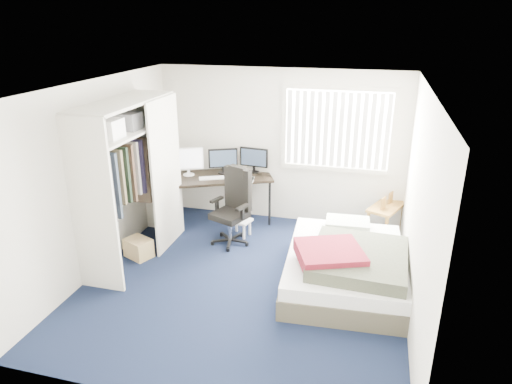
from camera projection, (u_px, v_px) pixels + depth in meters
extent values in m
plane|color=black|center=(245.00, 281.00, 5.94)|extent=(4.20, 4.20, 0.00)
plane|color=silver|center=(280.00, 147.00, 7.39)|extent=(4.00, 0.00, 4.00)
plane|color=silver|center=(170.00, 284.00, 3.60)|extent=(4.00, 0.00, 4.00)
plane|color=silver|center=(98.00, 178.00, 5.97)|extent=(0.00, 4.20, 4.20)
plane|color=silver|center=(418.00, 209.00, 5.01)|extent=(0.00, 4.20, 4.20)
plane|color=white|center=(243.00, 87.00, 5.04)|extent=(4.20, 4.20, 0.00)
cube|color=white|center=(337.00, 129.00, 7.03)|extent=(1.60, 0.02, 1.20)
cube|color=beige|center=(340.00, 88.00, 6.77)|extent=(1.72, 0.06, 0.06)
cube|color=beige|center=(335.00, 169.00, 7.23)|extent=(1.72, 0.06, 0.06)
cube|color=white|center=(337.00, 130.00, 6.97)|extent=(1.60, 0.04, 1.16)
cube|color=beige|center=(93.00, 208.00, 5.41)|extent=(0.60, 0.04, 2.20)
cube|color=beige|center=(160.00, 164.00, 7.03)|extent=(0.60, 0.04, 2.20)
cube|color=beige|center=(122.00, 102.00, 5.83)|extent=(0.60, 1.80, 0.04)
cube|color=beige|center=(125.00, 131.00, 5.96)|extent=(0.56, 1.74, 0.03)
cylinder|color=silver|center=(126.00, 140.00, 6.01)|extent=(0.03, 1.72, 0.03)
cube|color=#26262B|center=(126.00, 175.00, 6.08)|extent=(0.38, 1.10, 0.90)
cube|color=beige|center=(167.00, 175.00, 6.55)|extent=(0.03, 0.90, 2.20)
cube|color=white|center=(105.00, 129.00, 5.51)|extent=(0.38, 0.30, 0.24)
cube|color=gray|center=(126.00, 121.00, 5.96)|extent=(0.34, 0.28, 0.22)
cube|color=black|center=(221.00, 177.00, 7.44)|extent=(1.78, 1.36, 0.04)
cylinder|color=black|center=(177.00, 210.00, 7.17)|extent=(0.04, 0.04, 0.76)
cylinder|color=black|center=(176.00, 196.00, 7.75)|extent=(0.04, 0.04, 0.76)
cylinder|color=black|center=(270.00, 204.00, 7.41)|extent=(0.04, 0.04, 0.76)
cylinder|color=black|center=(262.00, 190.00, 7.99)|extent=(0.04, 0.04, 0.76)
cube|color=white|center=(188.00, 159.00, 7.36)|extent=(0.47, 0.24, 0.36)
cube|color=white|center=(188.00, 159.00, 7.36)|extent=(0.41, 0.19, 0.31)
cube|color=black|center=(223.00, 158.00, 7.46)|extent=(0.45, 0.23, 0.32)
cube|color=#1E2838|center=(223.00, 158.00, 7.46)|extent=(0.39, 0.19, 0.27)
cube|color=black|center=(254.00, 157.00, 7.51)|extent=(0.45, 0.23, 0.32)
cube|color=#1E2838|center=(254.00, 157.00, 7.51)|extent=(0.39, 0.19, 0.27)
cube|color=white|center=(212.00, 178.00, 7.30)|extent=(0.42, 0.29, 0.02)
cube|color=black|center=(232.00, 177.00, 7.35)|extent=(0.10, 0.12, 0.02)
cylinder|color=silver|center=(241.00, 171.00, 7.40)|extent=(0.08, 0.08, 0.16)
cube|color=white|center=(221.00, 176.00, 7.43)|extent=(0.39, 0.38, 0.00)
cube|color=black|center=(230.00, 239.00, 6.93)|extent=(0.71, 0.71, 0.11)
cylinder|color=silver|center=(230.00, 228.00, 6.86)|extent=(0.05, 0.05, 0.37)
cube|color=black|center=(230.00, 215.00, 6.79)|extent=(0.59, 0.59, 0.09)
cube|color=black|center=(238.00, 188.00, 6.81)|extent=(0.46, 0.25, 0.64)
cube|color=black|center=(238.00, 171.00, 6.72)|extent=(0.30, 0.20, 0.15)
cube|color=black|center=(217.00, 200.00, 6.86)|extent=(0.15, 0.26, 0.04)
cube|color=black|center=(242.00, 207.00, 6.58)|extent=(0.15, 0.26, 0.04)
cube|color=white|center=(240.00, 220.00, 7.10)|extent=(0.39, 0.34, 0.03)
cylinder|color=white|center=(230.00, 228.00, 7.13)|extent=(0.04, 0.04, 0.25)
cylinder|color=white|center=(236.00, 224.00, 7.28)|extent=(0.04, 0.04, 0.25)
cylinder|color=white|center=(244.00, 232.00, 7.02)|extent=(0.04, 0.04, 0.25)
cylinder|color=white|center=(250.00, 228.00, 7.17)|extent=(0.04, 0.04, 0.25)
cube|color=brown|center=(387.00, 206.00, 7.02)|extent=(0.63, 0.83, 0.04)
cube|color=brown|center=(367.00, 226.00, 6.95)|extent=(0.05, 0.05, 0.47)
cube|color=brown|center=(385.00, 212.00, 7.44)|extent=(0.05, 0.05, 0.47)
cube|color=brown|center=(386.00, 231.00, 6.78)|extent=(0.05, 0.05, 0.47)
cube|color=brown|center=(402.00, 217.00, 7.27)|extent=(0.05, 0.05, 0.47)
cube|color=brown|center=(383.00, 203.00, 6.85)|extent=(0.07, 0.14, 0.18)
cube|color=brown|center=(391.00, 198.00, 7.06)|extent=(0.07, 0.14, 0.18)
cube|color=#464132|center=(345.00, 273.00, 5.88)|extent=(1.60, 2.06, 0.26)
cube|color=white|center=(346.00, 259.00, 5.80)|extent=(1.55, 2.02, 0.18)
cube|color=beige|center=(347.00, 225.00, 6.39)|extent=(0.62, 0.43, 0.14)
cube|color=#34382A|center=(359.00, 259.00, 5.49)|extent=(1.17, 1.28, 0.18)
cube|color=#5F1019|center=(330.00, 254.00, 5.44)|extent=(0.95, 0.93, 0.16)
cube|color=#A28C51|center=(139.00, 248.00, 6.50)|extent=(0.44, 0.40, 0.27)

